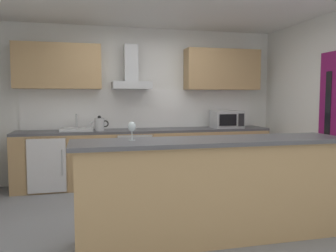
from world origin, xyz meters
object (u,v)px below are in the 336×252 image
Objects in this scene: sink at (77,129)px; range_hood at (131,75)px; oven at (133,157)px; refrigerator at (49,162)px; kettle at (99,124)px; microwave at (227,119)px; wine_glass at (132,127)px.

sink is 1.23m from range_hood.
oven is at bearing -0.72° from sink.
kettle reaches higher than refrigerator.
microwave reaches higher than kettle.
microwave is at bearing 0.15° from kettle.
kettle is (0.35, -0.04, 0.08)m from sink.
sink is (-0.88, 0.01, 0.47)m from oven.
kettle reaches higher than oven.
refrigerator is at bearing 113.65° from wine_glass.
microwave is at bearing -0.89° from sink.
refrigerator is 1.70× the size of sink.
wine_glass reaches higher than oven.
range_hood is (0.53, 0.16, 0.78)m from kettle.
sink reaches higher than kettle.
refrigerator is at bearing -178.16° from sink.
microwave is 1.00× the size of sink.
microwave is (2.93, -0.03, 0.62)m from refrigerator.
oven is at bearing 3.66° from kettle.
range_hood reaches higher than wine_glass.
microwave is at bearing -0.49° from refrigerator.
wine_glass is (0.21, -2.23, 0.13)m from kettle.
wine_glass is at bearing -97.88° from oven.
sink is (-2.51, 0.04, -0.12)m from microwave.
oven is 1.60× the size of microwave.
oven is at bearing 82.12° from wine_glass.
kettle is 0.96m from range_hood.
microwave is at bearing 49.03° from wine_glass.
range_hood reaches higher than refrigerator.
refrigerator is 1.70× the size of microwave.
refrigerator is at bearing -179.88° from oven.
refrigerator is 1.89m from range_hood.
oven reaches higher than refrigerator.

